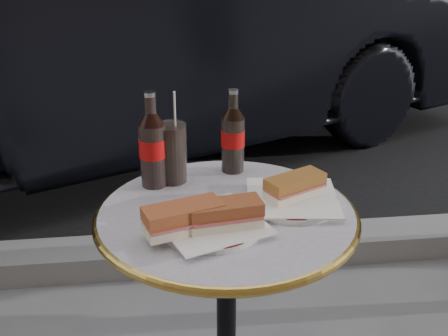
{
  "coord_description": "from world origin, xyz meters",
  "views": [
    {
      "loc": [
        -0.15,
        -1.16,
        1.36
      ],
      "look_at": [
        0.0,
        0.05,
        0.82
      ],
      "focal_mm": 45.0,
      "sensor_mm": 36.0,
      "label": 1
    }
  ],
  "objects": [
    {
      "name": "asphalt_road",
      "position": [
        0.0,
        5.0,
        0.0
      ],
      "size": [
        40.0,
        8.0,
        0.0
      ],
      "primitive_type": "cube",
      "color": "black",
      "rests_on": "ground"
    },
    {
      "name": "curb",
      "position": [
        0.0,
        0.9,
        0.05
      ],
      "size": [
        40.0,
        0.2,
        0.12
      ],
      "primitive_type": "cube",
      "color": "gray",
      "rests_on": "ground"
    },
    {
      "name": "bistro_table",
      "position": [
        0.0,
        0.0,
        0.37
      ],
      "size": [
        0.62,
        0.62,
        0.73
      ],
      "primitive_type": null,
      "color": "#BAB2C4",
      "rests_on": "ground"
    },
    {
      "name": "plate_left",
      "position": [
        -0.04,
        -0.08,
        0.74
      ],
      "size": [
        0.26,
        0.26,
        0.01
      ],
      "primitive_type": "cylinder",
      "rotation": [
        0.0,
        0.0,
        0.18
      ],
      "color": "silver",
      "rests_on": "bistro_table"
    },
    {
      "name": "plate_right",
      "position": [
        0.16,
        0.02,
        0.74
      ],
      "size": [
        0.29,
        0.29,
        0.01
      ],
      "primitive_type": "cylinder",
      "rotation": [
        0.0,
        0.0,
        -0.31
      ],
      "color": "white",
      "rests_on": "bistro_table"
    },
    {
      "name": "sandwich_left_a",
      "position": [
        -0.11,
        -0.11,
        0.77
      ],
      "size": [
        0.18,
        0.12,
        0.06
      ],
      "primitive_type": "cube",
      "rotation": [
        0.0,
        0.0,
        0.3
      ],
      "color": "#9D4A27",
      "rests_on": "plate_left"
    },
    {
      "name": "sandwich_left_b",
      "position": [
        -0.02,
        -0.1,
        0.77
      ],
      "size": [
        0.17,
        0.1,
        0.06
      ],
      "primitive_type": "cube",
      "rotation": [
        0.0,
        0.0,
        0.14
      ],
      "color": "brown",
      "rests_on": "plate_left"
    },
    {
      "name": "sandwich_right",
      "position": [
        0.17,
        0.03,
        0.77
      ],
      "size": [
        0.16,
        0.13,
        0.05
      ],
      "primitive_type": "cube",
      "rotation": [
        0.0,
        0.0,
        0.47
      ],
      "color": "#935925",
      "rests_on": "plate_right"
    },
    {
      "name": "cola_bottle_left",
      "position": [
        -0.17,
        0.16,
        0.86
      ],
      "size": [
        0.08,
        0.08,
        0.25
      ],
      "primitive_type": null,
      "rotation": [
        0.0,
        0.0,
        0.09
      ],
      "color": "black",
      "rests_on": "bistro_table"
    },
    {
      "name": "cola_bottle_right",
      "position": [
        0.05,
        0.23,
        0.85
      ],
      "size": [
        0.08,
        0.08,
        0.23
      ],
      "primitive_type": null,
      "rotation": [
        0.0,
        0.0,
        -0.31
      ],
      "color": "black",
      "rests_on": "bistro_table"
    },
    {
      "name": "cola_glass",
      "position": [
        -0.12,
        0.18,
        0.81
      ],
      "size": [
        0.1,
        0.1,
        0.16
      ],
      "primitive_type": "cylinder",
      "rotation": [
        0.0,
        0.0,
        -0.4
      ],
      "color": "black",
      "rests_on": "bistro_table"
    },
    {
      "name": "parked_car",
      "position": [
        -0.25,
        2.28,
        0.73
      ],
      "size": [
        3.22,
        4.7,
        1.46
      ],
      "primitive_type": "imported",
      "rotation": [
        0.0,
        0.0,
        1.99
      ],
      "color": "black",
      "rests_on": "ground"
    }
  ]
}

